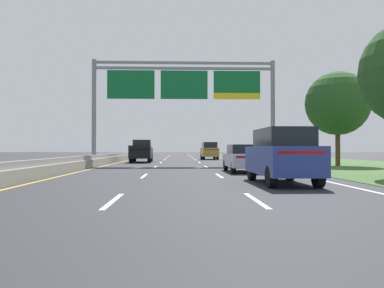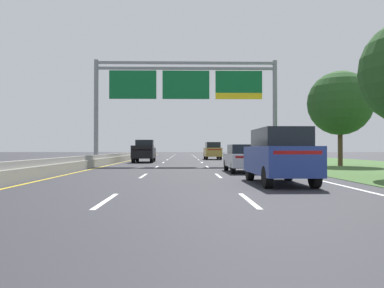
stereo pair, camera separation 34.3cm
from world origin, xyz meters
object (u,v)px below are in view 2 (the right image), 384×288
object	(u,v)px
car_blue_right_lane_suv	(279,155)
car_gold_right_lane_suv	(213,150)
pickup_truck_black	(144,151)
car_silver_right_lane_sedan	(243,158)
overhead_sign_gantry	(186,90)
roadside_tree_mid	(340,103)

from	to	relation	value
car_blue_right_lane_suv	car_gold_right_lane_suv	distance (m)	32.49
pickup_truck_black	car_silver_right_lane_sedan	distance (m)	17.50
car_blue_right_lane_suv	car_silver_right_lane_sedan	bearing A→B (deg)	1.00
car_silver_right_lane_sedan	car_gold_right_lane_suv	bearing A→B (deg)	-0.79
overhead_sign_gantry	car_silver_right_lane_sedan	distance (m)	11.42
car_blue_right_lane_suv	roadside_tree_mid	xyz separation A→B (m)	(8.37, 14.74, 3.74)
car_silver_right_lane_sedan	pickup_truck_black	bearing A→B (deg)	24.10
car_blue_right_lane_suv	car_silver_right_lane_sedan	distance (m)	7.36
overhead_sign_gantry	car_gold_right_lane_suv	size ratio (longest dim) A/B	3.18
car_silver_right_lane_sedan	roadside_tree_mid	world-z (taller)	roadside_tree_mid
overhead_sign_gantry	car_silver_right_lane_sedan	xyz separation A→B (m)	(3.24, -9.56, -5.34)
overhead_sign_gantry	car_gold_right_lane_suv	bearing A→B (deg)	77.97
car_blue_right_lane_suv	roadside_tree_mid	distance (m)	17.36
roadside_tree_mid	car_silver_right_lane_sedan	bearing A→B (deg)	-139.36
roadside_tree_mid	car_blue_right_lane_suv	bearing A→B (deg)	-119.60
car_gold_right_lane_suv	car_silver_right_lane_sedan	xyz separation A→B (m)	(-0.08, -25.14, -0.28)
pickup_truck_black	roadside_tree_mid	world-z (taller)	roadside_tree_mid
pickup_truck_black	car_blue_right_lane_suv	size ratio (longest dim) A/B	1.15
pickup_truck_black	car_silver_right_lane_sedan	size ratio (longest dim) A/B	1.23
pickup_truck_black	car_gold_right_lane_suv	bearing A→B (deg)	-39.89
pickup_truck_black	car_gold_right_lane_suv	size ratio (longest dim) A/B	1.15
pickup_truck_black	car_blue_right_lane_suv	bearing A→B (deg)	-163.21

